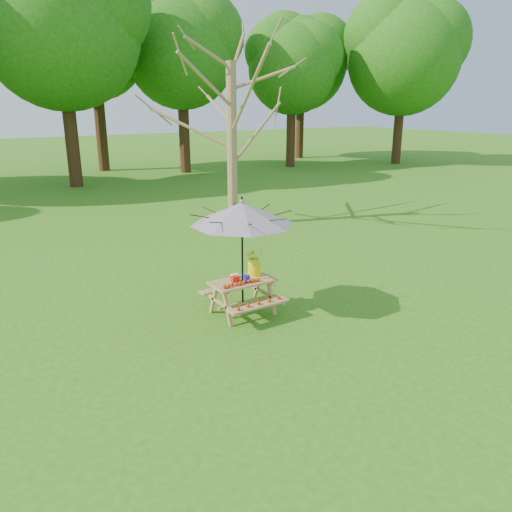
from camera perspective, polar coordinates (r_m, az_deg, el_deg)
picnic_table at (r=9.45m, az=-1.52°, el=-4.78°), size 1.20×1.32×0.67m
patio_umbrella at (r=8.97m, az=-1.61°, el=4.87°), size 2.44×2.44×2.25m
produce_bins at (r=9.30m, az=-1.86°, el=-2.54°), size 0.31×0.44×0.13m
tomatoes_row at (r=9.10m, az=-1.76°, el=-3.12°), size 0.77×0.13×0.07m
flower_bucket at (r=9.52m, az=-0.18°, el=-0.52°), size 0.41×0.38×0.55m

